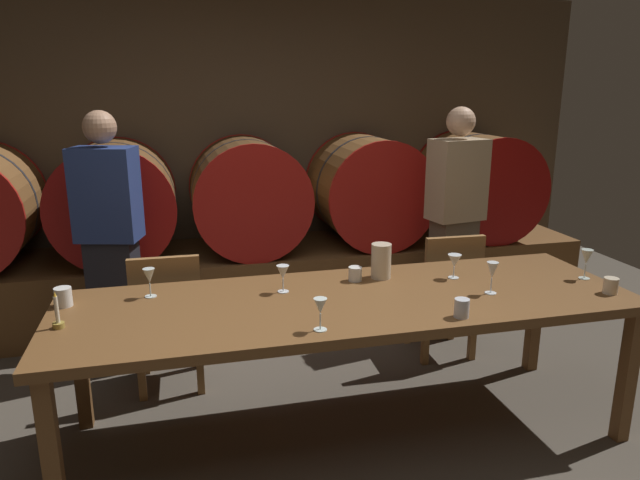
{
  "coord_description": "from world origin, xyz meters",
  "views": [
    {
      "loc": [
        -0.54,
        -2.43,
        1.83
      ],
      "look_at": [
        0.16,
        0.37,
        1.05
      ],
      "focal_mm": 32.68,
      "sensor_mm": 36.0,
      "label": 1
    }
  ],
  "objects_px": {
    "dining_table": "(349,309)",
    "cup_far_left": "(63,297)",
    "wine_glass_right": "(492,271)",
    "cup_center_left": "(355,274)",
    "chair_right": "(446,289)",
    "wine_glass_left": "(283,273)",
    "cup_center_right": "(462,308)",
    "guest_right": "(455,222)",
    "chair_left": "(168,315)",
    "pitcher": "(381,261)",
    "wine_glass_center_left": "(320,307)",
    "wine_glass_far_left": "(149,277)",
    "wine_glass_center_right": "(454,261)",
    "wine_barrel_left": "(116,201)",
    "wine_barrel_far_right": "(477,185)",
    "guest_left": "(111,241)",
    "candle_center": "(58,318)",
    "cup_far_right": "(611,286)",
    "wine_barrel_center": "(248,195)",
    "wine_glass_far_right": "(587,258)",
    "wine_barrel_right": "(368,190)"
  },
  "relations": [
    {
      "from": "dining_table",
      "to": "guest_right",
      "type": "distance_m",
      "value": 1.57
    },
    {
      "from": "dining_table",
      "to": "cup_far_left",
      "type": "bearing_deg",
      "value": 170.45
    },
    {
      "from": "wine_barrel_center",
      "to": "pitcher",
      "type": "distance_m",
      "value": 1.69
    },
    {
      "from": "cup_center_left",
      "to": "candle_center",
      "type": "bearing_deg",
      "value": -168.73
    },
    {
      "from": "candle_center",
      "to": "wine_glass_right",
      "type": "relative_size",
      "value": 1.02
    },
    {
      "from": "wine_barrel_far_right",
      "to": "wine_glass_center_left",
      "type": "relative_size",
      "value": 5.97
    },
    {
      "from": "guest_left",
      "to": "cup_far_right",
      "type": "distance_m",
      "value": 2.94
    },
    {
      "from": "dining_table",
      "to": "wine_glass_right",
      "type": "height_order",
      "value": "wine_glass_right"
    },
    {
      "from": "dining_table",
      "to": "chair_left",
      "type": "xyz_separation_m",
      "value": [
        -0.92,
        0.71,
        -0.22
      ]
    },
    {
      "from": "pitcher",
      "to": "wine_glass_far_left",
      "type": "height_order",
      "value": "pitcher"
    },
    {
      "from": "wine_glass_center_left",
      "to": "wine_glass_left",
      "type": "bearing_deg",
      "value": 97.6
    },
    {
      "from": "wine_glass_center_left",
      "to": "wine_glass_right",
      "type": "distance_m",
      "value": 1.0
    },
    {
      "from": "wine_barrel_far_right",
      "to": "cup_far_right",
      "type": "relative_size",
      "value": 10.59
    },
    {
      "from": "chair_right",
      "to": "cup_far_left",
      "type": "distance_m",
      "value": 2.37
    },
    {
      "from": "wine_barrel_left",
      "to": "candle_center",
      "type": "bearing_deg",
      "value": -93.08
    },
    {
      "from": "wine_barrel_left",
      "to": "guest_left",
      "type": "relative_size",
      "value": 0.53
    },
    {
      "from": "candle_center",
      "to": "wine_glass_far_left",
      "type": "height_order",
      "value": "candle_center"
    },
    {
      "from": "chair_right",
      "to": "guest_left",
      "type": "distance_m",
      "value": 2.22
    },
    {
      "from": "candle_center",
      "to": "wine_glass_far_left",
      "type": "bearing_deg",
      "value": 38.61
    },
    {
      "from": "wine_barrel_far_right",
      "to": "wine_glass_far_left",
      "type": "relative_size",
      "value": 5.88
    },
    {
      "from": "wine_glass_right",
      "to": "cup_center_left",
      "type": "relative_size",
      "value": 2.14
    },
    {
      "from": "chair_left",
      "to": "guest_right",
      "type": "height_order",
      "value": "guest_right"
    },
    {
      "from": "wine_glass_right",
      "to": "cup_center_left",
      "type": "xyz_separation_m",
      "value": [
        -0.62,
        0.36,
        -0.08
      ]
    },
    {
      "from": "chair_left",
      "to": "wine_glass_center_left",
      "type": "relative_size",
      "value": 5.92
    },
    {
      "from": "cup_center_right",
      "to": "cup_far_left",
      "type": "bearing_deg",
      "value": 161.75
    },
    {
      "from": "chair_left",
      "to": "guest_left",
      "type": "relative_size",
      "value": 0.53
    },
    {
      "from": "chair_left",
      "to": "wine_glass_far_left",
      "type": "distance_m",
      "value": 0.6
    },
    {
      "from": "wine_barrel_far_right",
      "to": "wine_glass_far_right",
      "type": "xyz_separation_m",
      "value": [
        -0.36,
        -1.9,
        -0.08
      ]
    },
    {
      "from": "candle_center",
      "to": "wine_glass_far_right",
      "type": "height_order",
      "value": "candle_center"
    },
    {
      "from": "chair_right",
      "to": "candle_center",
      "type": "height_order",
      "value": "candle_center"
    },
    {
      "from": "wine_glass_center_left",
      "to": "cup_far_left",
      "type": "height_order",
      "value": "wine_glass_center_left"
    },
    {
      "from": "wine_barrel_left",
      "to": "cup_center_right",
      "type": "xyz_separation_m",
      "value": [
        1.7,
        -2.24,
        -0.16
      ]
    },
    {
      "from": "wine_barrel_far_right",
      "to": "cup_far_right",
      "type": "height_order",
      "value": "wine_barrel_far_right"
    },
    {
      "from": "chair_right",
      "to": "guest_left",
      "type": "height_order",
      "value": "guest_left"
    },
    {
      "from": "guest_right",
      "to": "wine_glass_far_left",
      "type": "xyz_separation_m",
      "value": [
        -2.11,
        -0.82,
        0.02
      ]
    },
    {
      "from": "chair_right",
      "to": "candle_center",
      "type": "bearing_deg",
      "value": 20.67
    },
    {
      "from": "pitcher",
      "to": "wine_glass_far_left",
      "type": "xyz_separation_m",
      "value": [
        -1.25,
        -0.0,
        0.01
      ]
    },
    {
      "from": "dining_table",
      "to": "wine_glass_right",
      "type": "distance_m",
      "value": 0.76
    },
    {
      "from": "wine_glass_left",
      "to": "cup_center_right",
      "type": "relative_size",
      "value": 1.62
    },
    {
      "from": "cup_center_right",
      "to": "wine_barrel_center",
      "type": "bearing_deg",
      "value": 107.56
    },
    {
      "from": "wine_glass_far_left",
      "to": "wine_glass_center_right",
      "type": "xyz_separation_m",
      "value": [
        1.64,
        -0.1,
        -0.01
      ]
    },
    {
      "from": "wine_barrel_right",
      "to": "guest_left",
      "type": "height_order",
      "value": "guest_left"
    },
    {
      "from": "candle_center",
      "to": "cup_far_right",
      "type": "bearing_deg",
      "value": -4.66
    },
    {
      "from": "wine_barrel_far_right",
      "to": "dining_table",
      "type": "bearing_deg",
      "value": -132.61
    },
    {
      "from": "chair_right",
      "to": "wine_glass_right",
      "type": "xyz_separation_m",
      "value": [
        -0.17,
        -0.84,
        0.41
      ]
    },
    {
      "from": "wine_glass_left",
      "to": "cup_center_right",
      "type": "xyz_separation_m",
      "value": [
        0.74,
        -0.54,
        -0.06
      ]
    },
    {
      "from": "wine_barrel_right",
      "to": "wine_barrel_far_right",
      "type": "distance_m",
      "value": 1.0
    },
    {
      "from": "wine_glass_center_left",
      "to": "cup_center_left",
      "type": "distance_m",
      "value": 0.7
    },
    {
      "from": "dining_table",
      "to": "pitcher",
      "type": "height_order",
      "value": "pitcher"
    },
    {
      "from": "guest_right",
      "to": "cup_center_right",
      "type": "distance_m",
      "value": 1.61
    }
  ]
}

